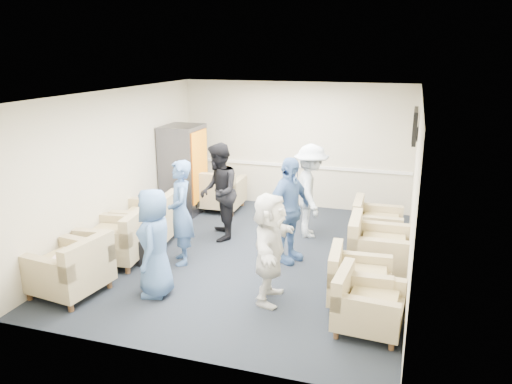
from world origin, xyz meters
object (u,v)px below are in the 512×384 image
(armchair_right_near, at_px, (364,306))
(person_front_right, at_px, (270,248))
(armchair_left_near, at_px, (72,270))
(armchair_left_far, at_px, (150,223))
(armchair_left_mid, at_px, (118,241))
(armchair_right_midfar, at_px, (375,249))
(person_front_left, at_px, (155,243))
(armchair_right_far, at_px, (374,225))
(armchair_right_midnear, at_px, (356,282))
(vending_machine, at_px, (184,170))
(person_mid_right, at_px, (288,210))
(armchair_corner, at_px, (219,193))
(person_back_left, at_px, (219,192))
(person_back_right, at_px, (310,191))
(person_mid_left, at_px, (181,213))

(armchair_right_near, distance_m, person_front_right, 1.44)
(armchair_left_near, height_order, armchair_left_far, armchair_left_far)
(armchair_left_mid, relative_size, armchair_right_near, 1.20)
(armchair_right_midfar, xyz_separation_m, person_front_left, (-2.87, -1.69, 0.40))
(armchair_right_far, bearing_deg, armchair_left_near, 128.55)
(armchair_right_near, height_order, armchair_right_midfar, armchair_right_midfar)
(armchair_left_far, bearing_deg, armchair_right_far, 100.10)
(armchair_right_midnear, xyz_separation_m, vending_machine, (-3.94, 2.98, 0.60))
(person_mid_right, bearing_deg, armchair_right_midfar, -64.86)
(armchair_right_midnear, bearing_deg, armchair_right_near, -168.00)
(armchair_right_far, distance_m, vending_machine, 4.08)
(armchair_right_midnear, distance_m, person_mid_right, 1.76)
(armchair_right_near, distance_m, armchair_corner, 5.22)
(armchair_left_near, distance_m, person_front_left, 1.24)
(armchair_left_mid, distance_m, person_front_left, 1.43)
(vending_machine, height_order, person_front_right, vending_machine)
(person_back_left, xyz_separation_m, person_back_right, (1.54, 0.63, -0.02))
(person_mid_right, bearing_deg, armchair_right_near, -116.77)
(armchair_left_near, relative_size, vending_machine, 0.56)
(armchair_corner, xyz_separation_m, person_front_right, (2.14, -3.53, 0.40))
(person_front_right, bearing_deg, vending_machine, 37.02)
(armchair_right_far, height_order, armchair_corner, armchair_corner)
(armchair_right_midfar, bearing_deg, armchair_right_near, 178.64)
(armchair_right_midfar, xyz_separation_m, person_back_right, (-1.28, 1.23, 0.49))
(armchair_right_near, bearing_deg, armchair_corner, 45.57)
(person_back_right, relative_size, person_front_right, 1.12)
(person_mid_left, distance_m, person_back_right, 2.50)
(person_back_left, bearing_deg, armchair_left_mid, -60.24)
(armchair_right_far, bearing_deg, person_mid_left, 119.82)
(person_front_left, bearing_deg, armchair_left_mid, -142.10)
(armchair_right_near, bearing_deg, armchair_left_far, 69.65)
(armchair_left_far, height_order, person_back_right, person_back_right)
(armchair_left_mid, bearing_deg, person_front_right, 72.85)
(armchair_left_mid, bearing_deg, person_back_left, 135.29)
(armchair_left_near, xyz_separation_m, person_mid_left, (0.97, 1.49, 0.48))
(person_back_left, bearing_deg, armchair_corner, 179.59)
(armchair_left_near, distance_m, person_back_right, 4.29)
(person_mid_right, relative_size, person_front_right, 1.12)
(armchair_right_near, bearing_deg, person_mid_left, 72.66)
(armchair_left_far, height_order, armchair_right_far, armchair_left_far)
(person_back_left, relative_size, person_mid_right, 1.02)
(armchair_corner, bearing_deg, armchair_right_midnear, 132.92)
(armchair_right_midnear, height_order, person_back_left, person_back_left)
(armchair_left_far, xyz_separation_m, person_front_right, (2.62, -1.41, 0.39))
(person_mid_left, bearing_deg, armchair_corner, 159.58)
(armchair_right_near, bearing_deg, person_mid_right, 42.80)
(person_back_right, bearing_deg, armchair_left_far, 96.87)
(armchair_left_mid, xyz_separation_m, person_front_left, (1.11, -0.80, 0.40))
(armchair_corner, distance_m, person_mid_right, 3.02)
(armchair_right_midfar, relative_size, armchair_right_far, 1.09)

